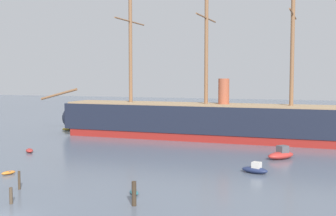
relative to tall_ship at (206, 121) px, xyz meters
name	(u,v)px	position (x,y,z in m)	size (l,w,h in m)	color
tall_ship	(206,121)	(0.00, 0.00, 0.00)	(68.39, 13.96, 32.92)	maroon
dinghy_foreground_left	(8,173)	(-15.33, -37.49, -3.37)	(1.40, 2.00, 0.43)	orange
dinghy_foreground_right	(134,192)	(2.99, -40.88, -3.37)	(1.72, 1.90, 0.42)	#236670
dinghy_mid_left	(29,150)	(-22.75, -23.33, -3.29)	(2.47, 2.54, 0.58)	#B22D28
motorboat_mid_right	(255,169)	(13.23, -26.78, -3.08)	(3.67, 2.32, 1.43)	#1E284C
motorboat_alongside_stern	(281,154)	(15.44, -15.99, -2.90)	(4.47, 4.82, 1.96)	#B22D28
dinghy_far_left	(68,129)	(-32.46, 3.46, -3.28)	(2.62, 2.53, 0.60)	gold
mooring_piling_nearest	(11,196)	(-6.65, -47.85, -2.80)	(0.32, 0.32, 1.58)	#4C3D2D
mooring_piling_left_pair	(134,194)	(4.61, -44.56, -2.43)	(0.44, 0.44, 2.31)	#382B1E
mooring_piling_midwater	(19,180)	(-9.38, -43.10, -2.59)	(0.27, 0.27, 1.99)	#423323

